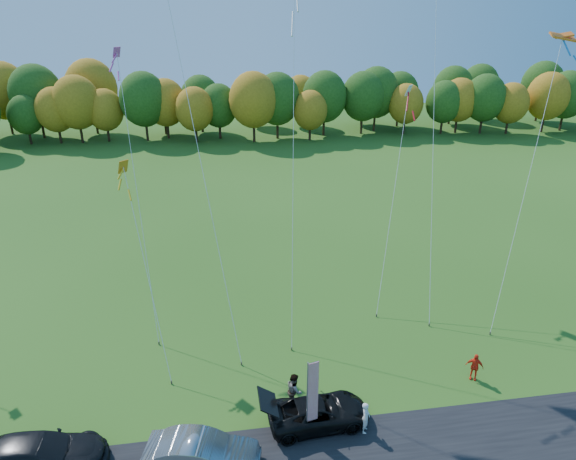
{
  "coord_description": "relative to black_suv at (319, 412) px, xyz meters",
  "views": [
    {
      "loc": [
        -3.89,
        -19.29,
        18.33
      ],
      "look_at": [
        0.0,
        6.0,
        7.0
      ],
      "focal_mm": 32.0,
      "sensor_mm": 36.0,
      "label": 1
    }
  ],
  "objects": [
    {
      "name": "ground",
      "position": [
        -0.37,
        1.11,
        -0.67
      ],
      "size": [
        160.0,
        160.0,
        0.0
      ],
      "primitive_type": "plane",
      "color": "#285717"
    },
    {
      "name": "tree_line",
      "position": [
        -0.37,
        56.11,
        -0.67
      ],
      "size": [
        116.0,
        12.0,
        10.0
      ],
      "primitive_type": null,
      "color": "#1E4711",
      "rests_on": "ground"
    },
    {
      "name": "black_suv",
      "position": [
        0.0,
        0.0,
        0.0
      ],
      "size": [
        4.93,
        2.51,
        1.33
      ],
      "primitive_type": "imported",
      "rotation": [
        0.0,
        0.0,
        1.63
      ],
      "color": "black",
      "rests_on": "ground"
    },
    {
      "name": "silver_sedan",
      "position": [
        -5.43,
        -1.76,
        0.14
      ],
      "size": [
        5.14,
        2.72,
        1.61
      ],
      "primitive_type": "imported",
      "rotation": [
        0.0,
        0.0,
        1.35
      ],
      "color": "#9B9CA0",
      "rests_on": "ground"
    },
    {
      "name": "dark_truck_a",
      "position": [
        -12.31,
        -0.83,
        0.17
      ],
      "size": [
        5.82,
        2.54,
        1.67
      ],
      "primitive_type": "imported",
      "rotation": [
        0.0,
        0.0,
        1.53
      ],
      "color": "black",
      "rests_on": "ground"
    },
    {
      "name": "person_tailgate_a",
      "position": [
        2.03,
        -0.8,
        0.14
      ],
      "size": [
        0.58,
        0.69,
        1.62
      ],
      "primitive_type": "imported",
      "rotation": [
        0.0,
        0.0,
        1.19
      ],
      "color": "silver",
      "rests_on": "ground"
    },
    {
      "name": "person_tailgate_b",
      "position": [
        -0.94,
        1.35,
        0.29
      ],
      "size": [
        0.76,
        0.95,
        1.91
      ],
      "primitive_type": "imported",
      "rotation": [
        0.0,
        0.0,
        1.53
      ],
      "color": "gray",
      "rests_on": "ground"
    },
    {
      "name": "person_east",
      "position": [
        8.79,
        1.88,
        0.11
      ],
      "size": [
        0.98,
        0.78,
        1.55
      ],
      "primitive_type": "imported",
      "rotation": [
        0.0,
        0.0,
        -0.52
      ],
      "color": "#F73117",
      "rests_on": "ground"
    },
    {
      "name": "feather_flag",
      "position": [
        -0.52,
        -0.73,
        1.96
      ],
      "size": [
        0.55,
        0.2,
        4.28
      ],
      "color": "#999999",
      "rests_on": "ground"
    },
    {
      "name": "kite_delta_blue",
      "position": [
        -5.2,
        10.6,
        11.85
      ],
      "size": [
        5.18,
        12.4,
        25.93
      ],
      "color": "#4C3F33",
      "rests_on": "ground"
    },
    {
      "name": "kite_parafoil_orange",
      "position": [
        9.97,
        13.23,
        12.32
      ],
      "size": [
        4.96,
        13.37,
        26.31
      ],
      "color": "#4C3F33",
      "rests_on": "ground"
    },
    {
      "name": "kite_delta_red",
      "position": [
        0.49,
        10.63,
        10.2
      ],
      "size": [
        3.03,
        10.36,
        21.9
      ],
      "color": "#4C3F33",
      "rests_on": "ground"
    },
    {
      "name": "kite_parafoil_rainbow",
      "position": [
        14.67,
        8.95,
        7.7
      ],
      "size": [
        7.62,
        7.67,
        17.1
      ],
      "color": "#4C3F33",
      "rests_on": "ground"
    },
    {
      "name": "kite_diamond_yellow",
      "position": [
        -8.09,
        6.98,
        4.54
      ],
      "size": [
        2.69,
        6.78,
        10.88
      ],
      "color": "#4C3F33",
      "rests_on": "ground"
    },
    {
      "name": "kite_diamond_white",
      "position": [
        7.32,
        11.86,
        5.95
      ],
      "size": [
        4.2,
        7.65,
        13.72
      ],
      "color": "#4C3F33",
      "rests_on": "ground"
    },
    {
      "name": "kite_diamond_pink",
      "position": [
        -8.73,
        11.4,
        7.31
      ],
      "size": [
        2.05,
        8.37,
        16.28
      ],
      "color": "#4C3F33",
      "rests_on": "ground"
    }
  ]
}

